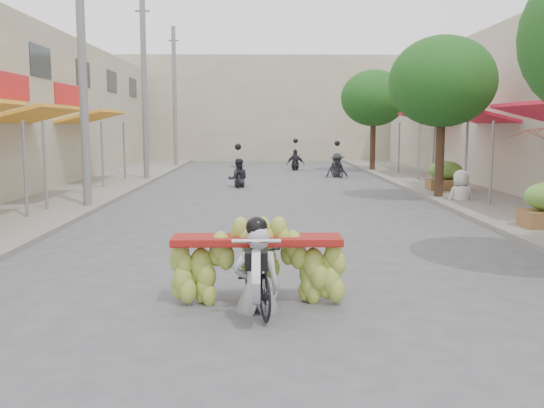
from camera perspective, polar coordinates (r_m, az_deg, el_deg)
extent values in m
plane|color=#56565B|center=(6.01, 2.33, -16.43)|extent=(120.00, 120.00, 0.00)
cube|color=gray|center=(21.68, -18.82, 0.78)|extent=(4.00, 60.00, 0.12)
cube|color=gray|center=(21.88, 18.67, 0.85)|extent=(4.00, 60.00, 0.12)
cylinder|color=slate|center=(16.45, -22.22, 2.88)|extent=(0.08, 0.08, 2.55)
cube|color=orange|center=(19.70, -21.29, 7.89)|extent=(1.77, 4.00, 0.53)
cylinder|color=slate|center=(17.76, -20.59, 3.25)|extent=(0.08, 0.08, 2.55)
cylinder|color=slate|center=(21.18, -17.32, 4.00)|extent=(0.08, 0.08, 2.55)
cube|color=red|center=(20.05, -23.80, 10.18)|extent=(0.10, 3.50, 0.80)
cube|color=orange|center=(25.41, -16.56, 7.88)|extent=(1.77, 4.00, 0.53)
cylinder|color=slate|center=(23.49, -15.67, 4.37)|extent=(0.08, 0.08, 2.55)
cylinder|color=slate|center=(26.98, -13.73, 4.80)|extent=(0.08, 0.08, 2.55)
cube|color=red|center=(25.69, -18.55, 9.69)|extent=(0.10, 3.50, 0.80)
cube|color=#1E2328|center=(22.93, -21.01, 12.41)|extent=(0.08, 2.00, 1.10)
cube|color=#1E2328|center=(27.67, -17.40, 11.62)|extent=(0.08, 2.00, 1.10)
cube|color=#1E2328|center=(32.48, -14.87, 11.05)|extent=(0.08, 2.00, 1.10)
cube|color=#1E2328|center=(37.35, -13.00, 10.61)|extent=(0.08, 2.00, 1.10)
cylinder|color=slate|center=(18.64, 19.97, 3.46)|extent=(0.08, 0.08, 2.55)
cube|color=red|center=(22.74, 18.40, 7.89)|extent=(1.77, 4.20, 0.53)
cylinder|color=slate|center=(20.70, 17.81, 3.90)|extent=(0.08, 0.08, 2.55)
cylinder|color=slate|center=(24.33, 14.96, 4.49)|extent=(0.08, 0.08, 2.55)
cube|color=red|center=(28.47, 14.41, 7.87)|extent=(1.77, 4.20, 0.53)
cylinder|color=slate|center=(26.45, 13.66, 4.75)|extent=(0.08, 0.08, 2.55)
cylinder|color=slate|center=(30.14, 11.86, 5.11)|extent=(0.08, 0.08, 2.55)
cube|color=#B0A58B|center=(43.50, -0.46, 8.87)|extent=(20.00, 6.00, 7.00)
cylinder|color=slate|center=(18.27, -17.41, 12.05)|extent=(0.24, 0.24, 8.00)
cylinder|color=slate|center=(27.01, -11.92, 10.63)|extent=(0.24, 0.24, 8.00)
cube|color=slate|center=(27.39, -12.11, 17.33)|extent=(0.60, 0.08, 0.08)
cylinder|color=slate|center=(35.88, -9.15, 9.88)|extent=(0.24, 0.24, 8.00)
cube|color=slate|center=(36.16, -9.26, 14.95)|extent=(0.60, 0.08, 0.08)
cylinder|color=#3A2719|center=(20.32, 15.53, 4.85)|extent=(0.28, 0.28, 3.20)
ellipsoid|color=#1C5218|center=(20.35, 15.75, 11.04)|extent=(3.40, 3.40, 2.90)
cylinder|color=#3A2719|center=(32.01, 9.47, 5.88)|extent=(0.28, 0.28, 3.20)
ellipsoid|color=#1C5218|center=(32.03, 9.55, 9.81)|extent=(3.40, 3.40, 2.90)
cube|color=brown|center=(22.55, 15.94, 1.93)|extent=(1.20, 0.80, 0.50)
ellipsoid|color=#64A13C|center=(22.50, 16.00, 3.40)|extent=(1.20, 0.88, 0.66)
imported|color=black|center=(7.98, -1.43, -6.69)|extent=(0.80, 1.70, 0.96)
cylinder|color=silver|center=(7.32, -1.49, -6.88)|extent=(0.10, 0.66, 0.66)
cube|color=black|center=(7.37, -1.48, -5.33)|extent=(0.28, 0.22, 0.22)
cylinder|color=silver|center=(7.42, -1.48, -3.51)|extent=(0.60, 0.05, 0.05)
cube|color=maroon|center=(8.23, -1.42, -3.40)|extent=(2.29, 0.55, 0.10)
imported|color=silver|center=(7.79, -1.45, -1.94)|extent=(0.62, 0.46, 1.72)
sphere|color=black|center=(7.67, -1.48, 4.15)|extent=(0.28, 0.28, 0.28)
imported|color=silver|center=(19.63, 17.42, 3.08)|extent=(1.01, 0.72, 1.86)
imported|color=black|center=(23.78, -3.20, 2.56)|extent=(0.64, 1.47, 0.81)
imported|color=#27272F|center=(23.73, -3.21, 4.30)|extent=(0.82, 0.54, 1.65)
sphere|color=black|center=(23.71, -3.22, 5.39)|extent=(0.26, 0.26, 0.26)
imported|color=black|center=(28.39, 6.13, 3.57)|extent=(0.86, 1.84, 1.05)
imported|color=#27272F|center=(28.35, 6.14, 4.78)|extent=(1.15, 0.76, 1.65)
sphere|color=black|center=(28.34, 6.16, 5.70)|extent=(0.26, 0.26, 0.26)
imported|color=black|center=(32.71, 2.22, 3.91)|extent=(0.69, 1.50, 0.82)
imported|color=#27272F|center=(32.67, 2.23, 5.17)|extent=(1.02, 0.65, 1.65)
sphere|color=black|center=(32.66, 2.24, 5.96)|extent=(0.26, 0.26, 0.26)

